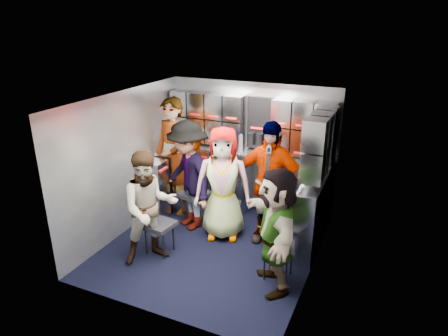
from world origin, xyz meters
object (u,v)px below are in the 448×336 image
at_px(jump_seat_center, 228,207).
at_px(jump_seat_near_right, 279,250).
at_px(attendant_arc_a, 150,208).
at_px(attendant_arc_c, 223,184).
at_px(jump_seat_mid_left, 195,196).
at_px(attendant_standing, 173,157).
at_px(jump_seat_mid_right, 272,208).
at_px(jump_seat_near_left, 159,226).
at_px(attendant_arc_e, 276,230).
at_px(attendant_arc_b, 188,176).
at_px(attendant_arc_d, 269,183).

height_order(jump_seat_center, jump_seat_near_right, jump_seat_near_right).
xyz_separation_m(attendant_arc_a, attendant_arc_c, (0.61, 0.94, 0.07)).
relative_size(jump_seat_center, attendant_arc_c, 0.26).
distance_m(jump_seat_mid_left, attendant_standing, 0.73).
bearing_deg(jump_seat_center, jump_seat_mid_left, 175.85).
relative_size(jump_seat_mid_right, attendant_standing, 0.27).
bearing_deg(attendant_arc_c, attendant_standing, 139.95).
distance_m(jump_seat_near_left, jump_seat_mid_left, 0.99).
height_order(attendant_arc_a, attendant_arc_c, attendant_arc_c).
relative_size(jump_seat_near_left, attendant_arc_c, 0.27).
bearing_deg(attendant_arc_a, attendant_arc_c, 11.18).
distance_m(jump_seat_near_right, attendant_arc_c, 1.30).
xyz_separation_m(attendant_arc_c, attendant_arc_e, (1.04, -0.83, -0.07)).
distance_m(jump_seat_center, attendant_arc_b, 0.76).
bearing_deg(jump_seat_center, attendant_arc_e, -44.04).
height_order(attendant_standing, attendant_arc_c, attendant_standing).
bearing_deg(attendant_arc_e, attendant_arc_b, -149.24).
xyz_separation_m(jump_seat_center, jump_seat_mid_right, (0.63, 0.16, 0.05)).
height_order(jump_seat_mid_right, attendant_arc_c, attendant_arc_c).
height_order(attendant_standing, attendant_arc_b, attendant_standing).
bearing_deg(jump_seat_center, jump_seat_near_right, -38.46).
bearing_deg(jump_seat_near_left, attendant_arc_d, 36.68).
height_order(jump_seat_near_left, jump_seat_mid_left, jump_seat_mid_left).
bearing_deg(jump_seat_near_left, attendant_arc_e, -2.17).
xyz_separation_m(jump_seat_near_right, attendant_arc_d, (-0.41, 0.81, 0.50)).
bearing_deg(attendant_arc_d, jump_seat_near_left, -142.26).
distance_m(jump_seat_center, attendant_standing, 1.23).
relative_size(jump_seat_near_right, attendant_arc_a, 0.30).
xyz_separation_m(jump_seat_center, attendant_arc_e, (1.04, -1.01, 0.39)).
distance_m(jump_seat_near_left, jump_seat_mid_right, 1.66).
height_order(attendant_arc_d, attendant_arc_e, attendant_arc_d).
bearing_deg(attendant_standing, jump_seat_near_right, -14.63).
distance_m(attendant_arc_c, attendant_arc_d, 0.65).
bearing_deg(attendant_arc_c, jump_seat_center, 70.98).
height_order(attendant_arc_a, attendant_arc_b, attendant_arc_b).
relative_size(attendant_arc_a, attendant_arc_d, 0.86).
relative_size(jump_seat_near_left, attendant_standing, 0.24).
bearing_deg(attendant_arc_e, jump_seat_mid_right, 168.31).
xyz_separation_m(jump_seat_mid_left, attendant_arc_a, (-0.02, -1.17, 0.33)).
relative_size(jump_seat_near_right, attendant_arc_e, 0.30).
distance_m(jump_seat_mid_right, attendant_arc_b, 1.32).
distance_m(attendant_arc_c, attendant_arc_e, 1.33).
distance_m(jump_seat_center, jump_seat_mid_right, 0.65).
bearing_deg(attendant_arc_c, jump_seat_mid_left, 140.12).
xyz_separation_m(jump_seat_near_left, attendant_arc_e, (1.65, -0.06, 0.36)).
bearing_deg(attendant_arc_b, attendant_arc_c, 28.81).
height_order(attendant_arc_c, attendant_arc_d, attendant_arc_d).
relative_size(jump_seat_mid_right, jump_seat_near_right, 1.13).
relative_size(jump_seat_mid_left, jump_seat_near_right, 1.08).
distance_m(attendant_arc_a, attendant_arc_b, 0.99).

